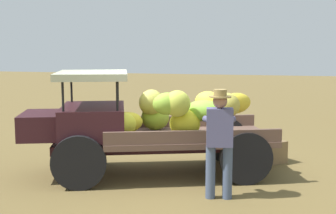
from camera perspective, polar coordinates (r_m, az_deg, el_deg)
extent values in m
plane|color=brown|center=(8.26, 0.13, -8.74)|extent=(60.00, 60.00, 0.00)
cube|color=#35171D|center=(8.29, -0.69, -5.10)|extent=(3.92, 1.74, 0.16)
cylinder|color=black|center=(7.52, -11.27, -6.97)|extent=(0.90, 0.43, 0.91)
cylinder|color=black|center=(9.07, -10.34, -4.42)|extent=(0.90, 0.43, 0.91)
cylinder|color=black|center=(7.77, 9.89, -6.46)|extent=(0.90, 0.43, 0.91)
cylinder|color=black|center=(9.28, 7.20, -4.08)|extent=(0.90, 0.43, 0.91)
cube|color=brown|center=(8.30, 2.41, -3.81)|extent=(3.40, 2.62, 0.10)
cube|color=brown|center=(7.49, 3.30, -3.83)|extent=(2.86, 1.07, 0.22)
cube|color=brown|center=(9.05, 1.68, -1.82)|extent=(2.86, 1.07, 0.22)
cube|color=#35171D|center=(8.17, -9.46, -1.78)|extent=(1.54, 1.80, 0.55)
cube|color=#35171D|center=(8.29, -15.68, -2.22)|extent=(1.01, 1.24, 0.44)
cylinder|color=black|center=(7.50, -13.21, 1.52)|extent=(0.04, 0.04, 0.55)
cylinder|color=black|center=(8.78, -12.16, 2.42)|extent=(0.04, 0.04, 0.55)
cylinder|color=black|center=(7.44, -6.47, 1.63)|extent=(0.04, 0.04, 0.55)
cylinder|color=black|center=(8.73, -6.40, 2.52)|extent=(0.04, 0.04, 0.55)
cube|color=#B8BC9B|center=(8.08, -9.59, 4.00)|extent=(1.65, 1.84, 0.12)
ellipsoid|color=gold|center=(7.82, -5.92, -2.27)|extent=(0.66, 0.71, 0.44)
ellipsoid|color=#C1BC4D|center=(8.35, -2.15, 0.60)|extent=(0.69, 0.68, 0.55)
ellipsoid|color=#8EB836|center=(7.52, -0.11, 0.42)|extent=(0.67, 0.67, 0.48)
ellipsoid|color=yellow|center=(8.09, -5.34, -1.98)|extent=(0.80, 0.79, 0.51)
ellipsoid|color=#8DAD2E|center=(8.56, -1.60, -1.28)|extent=(0.80, 0.82, 0.61)
ellipsoid|color=yellow|center=(8.04, 8.50, 0.46)|extent=(0.79, 0.78, 0.49)
ellipsoid|color=gold|center=(7.85, 7.38, 0.25)|extent=(0.67, 0.74, 0.59)
ellipsoid|color=yellow|center=(7.77, 2.16, -2.12)|extent=(0.62, 0.55, 0.53)
ellipsoid|color=#82B938|center=(7.80, 4.63, -0.46)|extent=(0.73, 0.57, 0.43)
ellipsoid|color=gold|center=(8.13, 5.12, 0.71)|extent=(0.68, 0.67, 0.50)
ellipsoid|color=#B6C041|center=(7.52, 1.18, 0.42)|extent=(0.58, 0.64, 0.56)
cylinder|color=#455372|center=(7.03, 5.41, -8.23)|extent=(0.15, 0.15, 0.83)
cylinder|color=#455372|center=(7.04, 7.55, -8.24)|extent=(0.15, 0.15, 0.83)
cube|color=#52517A|center=(6.88, 6.57, -2.57)|extent=(0.43, 0.30, 0.58)
cylinder|color=#52517A|center=(6.96, 5.73, -1.71)|extent=(0.36, 0.34, 0.10)
cylinder|color=#52517A|center=(6.97, 7.37, -1.72)|extent=(0.28, 0.40, 0.10)
sphere|color=#9C6D58|center=(6.82, 6.62, 0.76)|extent=(0.22, 0.22, 0.22)
cylinder|color=olive|center=(6.81, 6.63, 1.31)|extent=(0.34, 0.34, 0.02)
cylinder|color=olive|center=(6.80, 6.64, 1.81)|extent=(0.20, 0.20, 0.10)
cube|color=brown|center=(9.39, 12.88, -5.51)|extent=(0.68, 0.68, 0.45)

